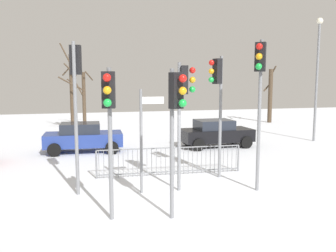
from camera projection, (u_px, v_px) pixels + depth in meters
ground_plane at (192, 197)px, 11.24m from camera, size 60.00×60.00×0.00m
traffic_light_mid_left at (176, 110)px, 9.07m from camera, size 0.39×0.53×3.90m
traffic_light_mid_right at (260, 82)px, 11.35m from camera, size 0.45×0.49×4.87m
traffic_light_foreground_right at (76, 84)px, 11.20m from camera, size 0.37×0.55×4.77m
traffic_light_rear_left at (109, 110)px, 8.95m from camera, size 0.36×0.56×3.92m
traffic_light_foreground_left at (184, 98)px, 11.53m from camera, size 0.56×0.36×4.16m
traffic_light_rear_right at (217, 89)px, 13.05m from camera, size 0.56×0.36×4.46m
direction_sign_post at (143, 136)px, 11.44m from camera, size 0.79×0.09×3.32m
pedestrian_guard_railing at (170, 161)px, 13.78m from camera, size 5.58×0.34×1.07m
car_black_far at (216, 133)px, 19.53m from camera, size 3.85×2.02×1.47m
car_blue_near at (83, 137)px, 18.12m from camera, size 3.87×2.06×1.47m
street_lamp at (317, 67)px, 20.93m from camera, size 0.36×0.36×7.11m
bare_tree_left at (270, 94)px, 30.43m from camera, size 1.58×1.46×4.76m
bare_tree_centre at (84, 97)px, 28.86m from camera, size 2.07×1.49×4.27m
bare_tree_right at (71, 90)px, 24.73m from camera, size 1.45×1.53×6.04m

